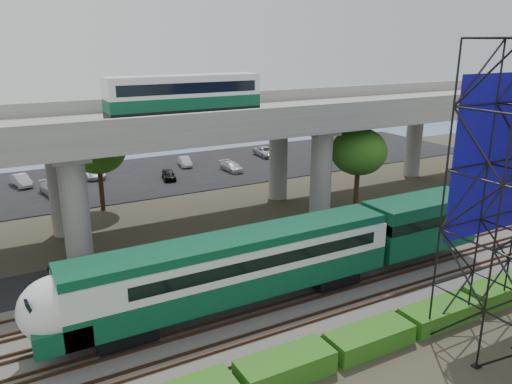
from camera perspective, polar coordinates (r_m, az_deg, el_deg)
ground at (r=29.38m, az=5.59°, el=-13.63°), size 140.00×140.00×0.00m
ballast_bed at (r=30.78m, az=3.46°, el=-11.85°), size 90.00×12.00×0.20m
service_road at (r=37.52m, az=-3.50°, el=-6.45°), size 90.00×5.00×0.08m
parking_lot at (r=58.55m, az=-13.44°, el=1.72°), size 90.00×18.00×0.08m
harbor_water at (r=79.51m, az=-17.80°, el=5.28°), size 140.00×40.00×0.03m
rail_tracks at (r=30.69m, az=3.46°, el=-11.55°), size 90.00×9.52×0.16m
commuter_train at (r=29.01m, az=1.64°, el=-7.56°), size 29.30×3.06×4.30m
overpass at (r=40.06m, az=-7.19°, el=7.17°), size 80.00×12.00×12.40m
hedge_strip at (r=26.79m, az=12.86°, el=-15.90°), size 34.60×1.80×1.20m
trees at (r=39.32m, az=-13.39°, el=2.72°), size 40.94×16.94×7.69m
suv at (r=34.67m, az=-19.02°, el=-8.22°), size 4.71×2.45×1.27m
parked_cars at (r=58.00m, az=-13.87°, el=2.20°), size 37.89×9.57×1.28m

